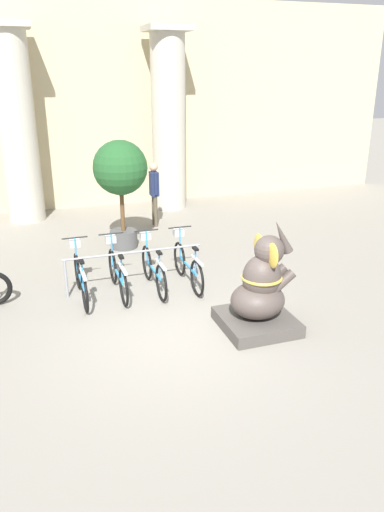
# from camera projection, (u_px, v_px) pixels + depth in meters

# --- Properties ---
(ground_plane) EXTENTS (60.00, 60.00, 0.00)m
(ground_plane) POSITION_uv_depth(u_px,v_px,m) (178.00, 332.00, 8.15)
(ground_plane) COLOR gray
(building_facade) EXTENTS (20.00, 0.20, 6.00)m
(building_facade) POSITION_uv_depth(u_px,v_px,m) (90.00, 106.00, 14.71)
(building_facade) COLOR #C6B78E
(building_facade) RESTS_ON ground_plane
(column_left) EXTENTS (1.25, 1.25, 5.16)m
(column_left) POSITION_uv_depth(u_px,v_px,m) (17.00, 125.00, 13.32)
(column_left) COLOR #BCB7A8
(column_left) RESTS_ON ground_plane
(column_right) EXTENTS (1.25, 1.25, 5.16)m
(column_right) POSITION_uv_depth(u_px,v_px,m) (169.00, 120.00, 14.59)
(column_right) COLOR #BCB7A8
(column_right) RESTS_ON ground_plane
(bike_rack) EXTENTS (2.69, 0.05, 0.77)m
(bike_rack) POSITION_uv_depth(u_px,v_px,m) (134.00, 261.00, 9.59)
(bike_rack) COLOR gray
(bike_rack) RESTS_ON ground_plane
(bicycle_0) EXTENTS (0.48, 1.79, 1.06)m
(bicycle_0) POSITION_uv_depth(u_px,v_px,m) (80.00, 278.00, 9.23)
(bicycle_0) COLOR black
(bicycle_0) RESTS_ON ground_plane
(bicycle_1) EXTENTS (0.48, 1.79, 1.06)m
(bicycle_1) POSITION_uv_depth(u_px,v_px,m) (117.00, 272.00, 9.46)
(bicycle_1) COLOR black
(bicycle_1) RESTS_ON ground_plane
(bicycle_2) EXTENTS (0.48, 1.79, 1.06)m
(bicycle_2) POSITION_uv_depth(u_px,v_px,m) (153.00, 268.00, 9.65)
(bicycle_2) COLOR black
(bicycle_2) RESTS_ON ground_plane
(bicycle_3) EXTENTS (0.48, 1.79, 1.06)m
(bicycle_3) POSITION_uv_depth(u_px,v_px,m) (187.00, 264.00, 9.85)
(bicycle_3) COLOR black
(bicycle_3) RESTS_ON ground_plane
(elephant_statue) EXTENTS (1.17, 1.17, 1.86)m
(elephant_statue) POSITION_uv_depth(u_px,v_px,m) (260.00, 293.00, 8.10)
(elephant_statue) COLOR #4C4742
(elephant_statue) RESTS_ON ground_plane
(person_pedestrian) EXTENTS (0.23, 0.47, 1.73)m
(person_pedestrian) POSITION_uv_depth(u_px,v_px,m) (154.00, 188.00, 13.33)
(person_pedestrian) COLOR brown
(person_pedestrian) RESTS_ON ground_plane
(potted_tree) EXTENTS (1.25, 1.25, 2.55)m
(potted_tree) POSITION_uv_depth(u_px,v_px,m) (121.00, 174.00, 11.42)
(potted_tree) COLOR #4C4C4C
(potted_tree) RESTS_ON ground_plane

